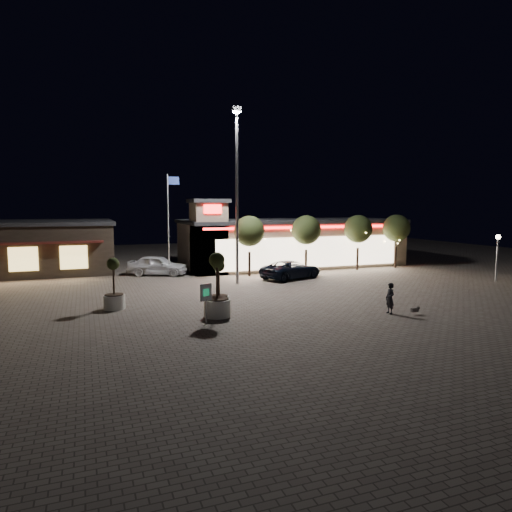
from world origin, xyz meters
name	(u,v)px	position (x,y,z in m)	size (l,w,h in m)	color
ground	(249,309)	(0.00, 0.00, 0.00)	(90.00, 90.00, 0.00)	#6A5F55
retail_building	(287,242)	(9.51, 15.82, 2.21)	(20.40, 8.40, 6.10)	tan
restaurant_building	(10,247)	(-14.00, 19.97, 2.16)	(16.40, 11.00, 4.30)	#382D23
floodlight_pole	(237,185)	(2.00, 8.00, 7.02)	(0.60, 0.40, 12.38)	gray
flagpole	(169,216)	(-1.90, 13.00, 4.74)	(0.95, 0.10, 8.00)	white
lamp_post_east	(497,249)	(20.00, 2.00, 2.46)	(0.36, 0.36, 3.48)	gray
string_tree_a	(249,231)	(4.00, 11.00, 3.56)	(2.42, 2.42, 4.79)	#332319
string_tree_b	(306,230)	(9.00, 11.00, 3.56)	(2.42, 2.42, 4.79)	#332319
string_tree_c	(358,229)	(14.00, 11.00, 3.56)	(2.42, 2.42, 4.79)	#332319
string_tree_d	(396,228)	(18.00, 11.00, 3.56)	(2.42, 2.42, 4.79)	#332319
pickup_truck	(291,270)	(6.56, 8.64, 0.70)	(2.33, 5.04, 1.40)	black
white_sedan	(158,265)	(-2.75, 14.00, 0.81)	(1.91, 4.74, 1.62)	silver
pedestrian	(390,298)	(6.46, -3.57, 0.80)	(0.59, 0.39, 1.61)	black
dog	(416,309)	(7.60, -4.19, 0.28)	(0.52, 0.19, 0.28)	#59514C
planter_left	(114,293)	(-6.79, 2.58, 0.86)	(1.14, 1.14, 2.80)	silver
planter_mid	(217,297)	(-2.05, -1.05, 1.01)	(1.33, 1.33, 3.26)	silver
planter_right	(219,294)	(-1.52, 0.47, 0.83)	(1.09, 1.09, 2.68)	silver
valet_sign	(206,296)	(-2.90, -2.12, 1.33)	(0.60, 0.27, 1.90)	gray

